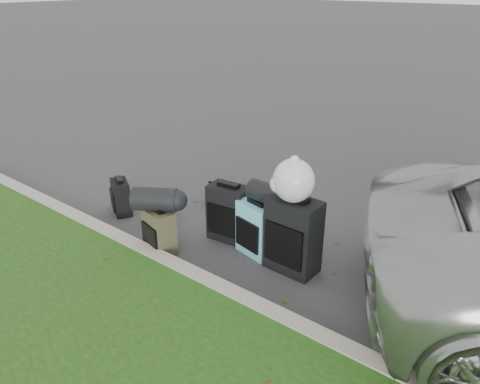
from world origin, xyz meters
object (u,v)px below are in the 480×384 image
Objects in this scene: suitcase_large_black_left at (229,213)px; suitcase_teal at (257,229)px; suitcase_small_black at (121,197)px; suitcase_large_black_right at (293,235)px; tote_green at (158,209)px; suitcase_olive at (160,231)px; tote_navy at (217,194)px.

suitcase_large_black_left reaches higher than suitcase_teal.
suitcase_small_black is 0.55× the size of suitcase_large_black_right.
suitcase_teal is (2.07, 0.32, 0.09)m from suitcase_small_black.
suitcase_large_black_left reaches higher than suitcase_small_black.
suitcase_large_black_left is 0.83× the size of suitcase_large_black_right.
suitcase_large_black_left is (1.60, 0.38, 0.12)m from suitcase_small_black.
suitcase_teal reaches higher than suitcase_small_black.
suitcase_large_black_left is 1.08m from tote_green.
suitcase_olive is (1.16, -0.36, 0.03)m from suitcase_small_black.
tote_green is (0.56, 0.16, -0.07)m from suitcase_small_black.
suitcase_large_black_right reaches higher than suitcase_large_black_left.
suitcase_olive is 1.92× the size of tote_navy.
suitcase_large_black_left is 2.51× the size of tote_navy.
suitcase_olive reaches higher than suitcase_small_black.
tote_navy is at bearing 132.58° from suitcase_large_black_left.
tote_navy is (0.27, 0.88, -0.02)m from tote_green.
suitcase_small_black is 1.22m from suitcase_olive.
suitcase_large_black_right reaches higher than suitcase_teal.
suitcase_teal is 2.29× the size of tote_navy.
tote_green is 0.92m from tote_navy.
suitcase_olive reaches higher than tote_green.
suitcase_large_black_right is at bearing 8.69° from suitcase_teal.
suitcase_small_black is 1.45× the size of tote_green.
suitcase_small_black is at bearing -173.64° from suitcase_large_black_left.
suitcase_small_black is 0.67× the size of suitcase_large_black_left.
suitcase_large_black_right is at bearing 15.40° from tote_green.
suitcase_large_black_left is at bearing 23.75° from tote_green.
suitcase_teal is (0.91, 0.68, 0.05)m from suitcase_olive.
tote_navy is at bearing 117.03° from suitcase_olive.
suitcase_large_black_right is (0.51, -0.03, 0.10)m from suitcase_teal.
suitcase_large_black_left is 1.10× the size of suitcase_teal.
suitcase_large_black_left is at bearing -62.39° from tote_navy.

